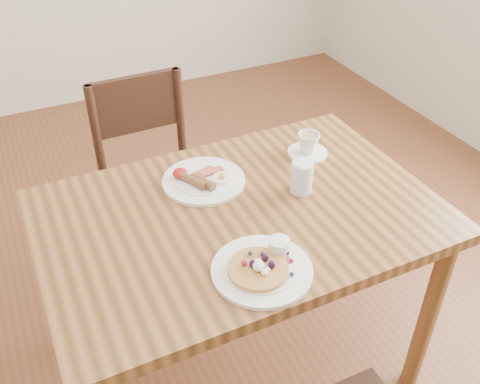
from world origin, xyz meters
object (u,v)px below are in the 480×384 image
at_px(dining_table, 240,235).
at_px(water_glass, 302,177).
at_px(chair_far, 153,175).
at_px(pancake_plate, 263,267).
at_px(teacup_saucer, 308,145).
at_px(breakfast_plate, 203,180).

relative_size(dining_table, water_glass, 11.60).
height_order(chair_far, pancake_plate, chair_far).
distance_m(teacup_saucer, water_glass, 0.23).
height_order(pancake_plate, teacup_saucer, teacup_saucer).
xyz_separation_m(dining_table, breakfast_plate, (-0.05, 0.18, 0.11)).
relative_size(chair_far, breakfast_plate, 3.26).
bearing_deg(pancake_plate, chair_far, 91.64).
height_order(dining_table, water_glass, water_glass).
distance_m(chair_far, breakfast_plate, 0.55).
xyz_separation_m(dining_table, water_glass, (0.22, 0.01, 0.15)).
bearing_deg(chair_far, dining_table, 96.50).
bearing_deg(dining_table, breakfast_plate, 104.02).
distance_m(pancake_plate, breakfast_plate, 0.44).
bearing_deg(teacup_saucer, water_glass, -126.91).
height_order(teacup_saucer, water_glass, water_glass).
distance_m(dining_table, water_glass, 0.27).
distance_m(dining_table, chair_far, 0.69).
relative_size(chair_far, pancake_plate, 3.26).
xyz_separation_m(dining_table, pancake_plate, (-0.06, -0.26, 0.11)).
relative_size(breakfast_plate, water_glass, 2.61).
relative_size(teacup_saucer, water_glass, 1.35).
relative_size(dining_table, teacup_saucer, 8.57).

